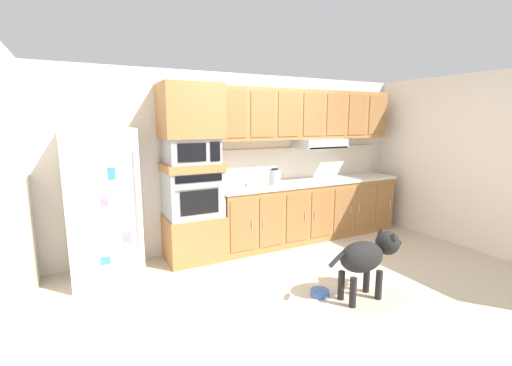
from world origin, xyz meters
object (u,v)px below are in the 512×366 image
object	(u,v)px
electric_kettle	(275,177)
dog	(368,255)
built_in_oven	(193,193)
dog_food_bowl	(320,292)
screwdriver	(247,185)
refrigerator	(103,205)
microwave	(191,151)

from	to	relation	value
electric_kettle	dog	bearing A→B (deg)	-87.95
built_in_oven	dog_food_bowl	size ratio (longest dim) A/B	3.50
screwdriver	refrigerator	bearing A→B (deg)	-176.30
built_in_oven	microwave	distance (m)	0.56
microwave	dog_food_bowl	bearing A→B (deg)	-61.51
built_in_oven	microwave	world-z (taller)	microwave
screwdriver	dog	world-z (taller)	screwdriver
microwave	dog_food_bowl	size ratio (longest dim) A/B	3.22
dog	dog_food_bowl	bearing A→B (deg)	148.37
refrigerator	microwave	distance (m)	1.24
refrigerator	dog_food_bowl	size ratio (longest dim) A/B	8.80
built_in_oven	dog_food_bowl	bearing A→B (deg)	-61.51
built_in_oven	microwave	bearing A→B (deg)	-0.77
microwave	dog	distance (m)	2.47
built_in_oven	electric_kettle	size ratio (longest dim) A/B	2.92
screwdriver	microwave	bearing A→B (deg)	-176.09
refrigerator	dog	world-z (taller)	refrigerator
dog_food_bowl	screwdriver	bearing A→B (deg)	91.81
refrigerator	screwdriver	bearing A→B (deg)	3.70
dog	dog_food_bowl	world-z (taller)	dog
microwave	screwdriver	distance (m)	0.98
refrigerator	screwdriver	xyz separation A→B (m)	(1.91, 0.12, 0.05)
dog	electric_kettle	bearing A→B (deg)	91.92
built_in_oven	dog	xyz separation A→B (m)	(1.28, -1.86, -0.44)
built_in_oven	microwave	xyz separation A→B (m)	(0.00, -0.00, 0.56)
built_in_oven	screwdriver	world-z (taller)	built_in_oven
microwave	screwdriver	xyz separation A→B (m)	(0.82, 0.06, -0.53)
screwdriver	dog_food_bowl	distance (m)	1.89
built_in_oven	electric_kettle	world-z (taller)	built_in_oven
built_in_oven	dog_food_bowl	world-z (taller)	built_in_oven
dog	dog_food_bowl	size ratio (longest dim) A/B	4.92
screwdriver	electric_kettle	world-z (taller)	electric_kettle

